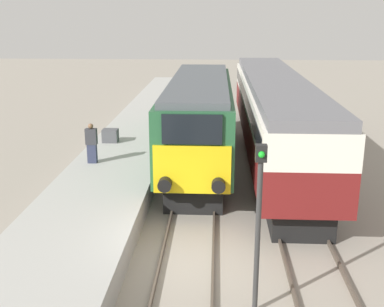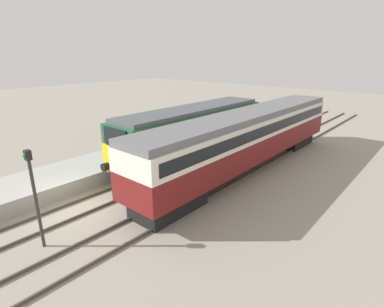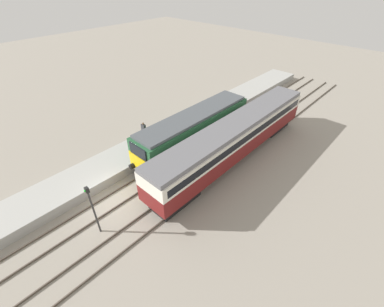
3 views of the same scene
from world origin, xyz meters
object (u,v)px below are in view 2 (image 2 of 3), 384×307
person_on_platform (125,137)px  signal_post (34,192)px  passenger_carriage (249,135)px  locomotive (193,133)px  luggage_crate (159,135)px

person_on_platform → signal_post: 10.36m
passenger_carriage → signal_post: 12.59m
locomotive → luggage_crate: bearing=169.8°
passenger_carriage → person_on_platform: passenger_carriage is taller
passenger_carriage → signal_post: (-1.70, -12.47, 0.03)m
person_on_platform → signal_post: (5.88, -8.50, 0.74)m
locomotive → passenger_carriage: 3.71m
locomotive → luggage_crate: size_ratio=18.18×
passenger_carriage → luggage_crate: size_ratio=26.96×
locomotive → signal_post: size_ratio=3.21×
locomotive → signal_post: bearing=-81.2°
locomotive → person_on_platform: (-4.18, -2.50, -0.53)m
passenger_carriage → signal_post: signal_post is taller
signal_post → passenger_carriage: bearing=82.2°
locomotive → passenger_carriage: bearing=23.4°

